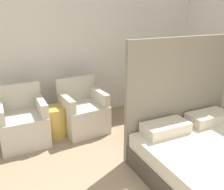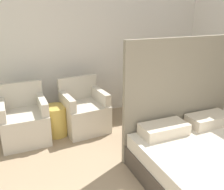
# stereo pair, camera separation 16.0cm
# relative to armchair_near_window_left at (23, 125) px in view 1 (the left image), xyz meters

# --- Properties ---
(wall_back) EXTENTS (10.00, 0.06, 2.90)m
(wall_back) POSITION_rel_armchair_near_window_left_xyz_m (0.79, 0.69, 1.16)
(wall_back) COLOR silver
(wall_back) RESTS_ON ground_plane
(armchair_near_window_left) EXTENTS (0.68, 0.66, 0.85)m
(armchair_near_window_left) POSITION_rel_armchair_near_window_left_xyz_m (0.00, 0.00, 0.00)
(armchair_near_window_left) COLOR beige
(armchair_near_window_left) RESTS_ON ground_plane
(armchair_near_window_right) EXTENTS (0.72, 0.71, 0.85)m
(armchair_near_window_right) POSITION_rel_armchair_near_window_left_xyz_m (0.94, -0.00, 0.00)
(armchair_near_window_right) COLOR beige
(armchair_near_window_right) RESTS_ON ground_plane
(side_table) EXTENTS (0.38, 0.38, 0.48)m
(side_table) POSITION_rel_armchair_near_window_left_xyz_m (0.47, 0.01, -0.05)
(side_table) COLOR gold
(side_table) RESTS_ON ground_plane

